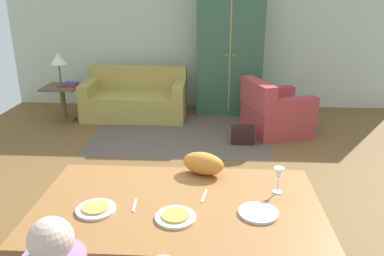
# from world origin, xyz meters

# --- Properties ---
(ground_plane) EXTENTS (7.08, 6.13, 0.02)m
(ground_plane) POSITION_xyz_m (0.00, 0.46, -0.01)
(ground_plane) COLOR brown
(back_wall) EXTENTS (7.08, 0.10, 2.70)m
(back_wall) POSITION_xyz_m (0.00, 3.58, 1.35)
(back_wall) COLOR beige
(back_wall) RESTS_ON ground_plane
(dining_table) EXTENTS (1.85, 1.07, 0.76)m
(dining_table) POSITION_xyz_m (-0.04, -1.30, 0.70)
(dining_table) COLOR #925E31
(dining_table) RESTS_ON ground_plane
(plate_near_man) EXTENTS (0.25, 0.25, 0.02)m
(plate_near_man) POSITION_xyz_m (-0.54, -1.42, 0.77)
(plate_near_man) COLOR silver
(plate_near_man) RESTS_ON dining_table
(pizza_near_man) EXTENTS (0.17, 0.17, 0.01)m
(pizza_near_man) POSITION_xyz_m (-0.54, -1.42, 0.78)
(pizza_near_man) COLOR gold
(pizza_near_man) RESTS_ON plate_near_man
(plate_near_child) EXTENTS (0.25, 0.25, 0.02)m
(plate_near_child) POSITION_xyz_m (-0.04, -1.48, 0.77)
(plate_near_child) COLOR silver
(plate_near_child) RESTS_ON dining_table
(pizza_near_child) EXTENTS (0.17, 0.17, 0.01)m
(pizza_near_child) POSITION_xyz_m (-0.04, -1.48, 0.78)
(pizza_near_child) COLOR gold
(pizza_near_child) RESTS_ON plate_near_child
(plate_near_woman) EXTENTS (0.25, 0.25, 0.02)m
(plate_near_woman) POSITION_xyz_m (0.47, -1.40, 0.77)
(plate_near_woman) COLOR silver
(plate_near_woman) RESTS_ON dining_table
(wine_glass) EXTENTS (0.07, 0.07, 0.19)m
(wine_glass) POSITION_xyz_m (0.63, -1.12, 0.89)
(wine_glass) COLOR silver
(wine_glass) RESTS_ON dining_table
(fork) EXTENTS (0.03, 0.15, 0.01)m
(fork) POSITION_xyz_m (-0.31, -1.35, 0.76)
(fork) COLOR silver
(fork) RESTS_ON dining_table
(knife) EXTENTS (0.04, 0.17, 0.01)m
(knife) POSITION_xyz_m (0.13, -1.20, 0.76)
(knife) COLOR silver
(knife) RESTS_ON dining_table
(cat) EXTENTS (0.36, 0.26, 0.17)m
(cat) POSITION_xyz_m (0.11, -0.87, 0.84)
(cat) COLOR orange
(cat) RESTS_ON dining_table
(area_rug) EXTENTS (2.60, 1.80, 0.01)m
(area_rug) POSITION_xyz_m (-0.31, 1.94, 0.00)
(area_rug) COLOR brown
(area_rug) RESTS_ON ground_plane
(couch) EXTENTS (1.70, 0.86, 0.82)m
(couch) POSITION_xyz_m (-1.14, 2.80, 0.30)
(couch) COLOR #A79248
(couch) RESTS_ON ground_plane
(armchair) EXTENTS (1.09, 1.09, 0.82)m
(armchair) POSITION_xyz_m (1.10, 2.12, 0.32)
(armchair) COLOR #A33A39
(armchair) RESTS_ON ground_plane
(armoire) EXTENTS (1.10, 0.59, 2.10)m
(armoire) POSITION_xyz_m (0.44, 3.19, 1.05)
(armoire) COLOR #325940
(armoire) RESTS_ON ground_plane
(side_table) EXTENTS (0.56, 0.56, 0.58)m
(side_table) POSITION_xyz_m (-2.31, 2.54, 0.38)
(side_table) COLOR brown
(side_table) RESTS_ON ground_plane
(table_lamp) EXTENTS (0.26, 0.26, 0.54)m
(table_lamp) POSITION_xyz_m (-2.31, 2.54, 1.01)
(table_lamp) COLOR #434542
(table_lamp) RESTS_ON side_table
(book_lower) EXTENTS (0.22, 0.16, 0.03)m
(book_lower) POSITION_xyz_m (-2.16, 2.53, 0.59)
(book_lower) COLOR maroon
(book_lower) RESTS_ON side_table
(book_upper) EXTENTS (0.22, 0.16, 0.03)m
(book_upper) POSITION_xyz_m (-2.16, 2.60, 0.62)
(book_upper) COLOR #394687
(book_upper) RESTS_ON book_lower
(handbag) EXTENTS (0.32, 0.16, 0.26)m
(handbag) POSITION_xyz_m (0.60, 1.64, 0.13)
(handbag) COLOR black
(handbag) RESTS_ON ground_plane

